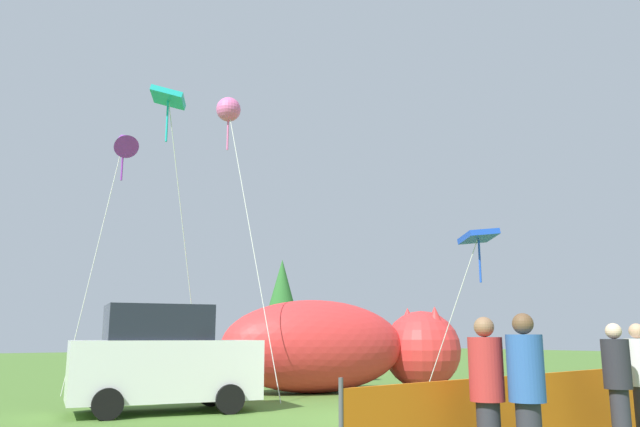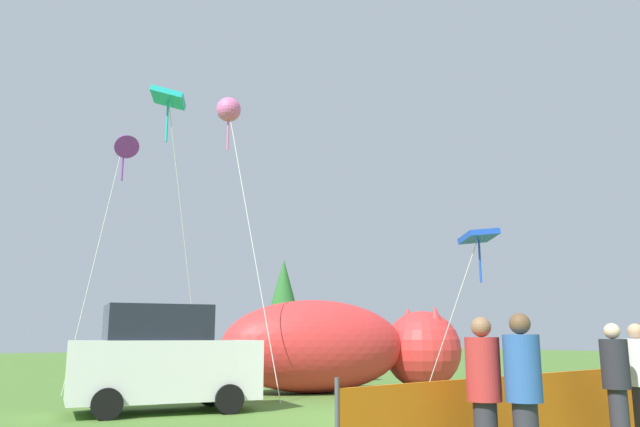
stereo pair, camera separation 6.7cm
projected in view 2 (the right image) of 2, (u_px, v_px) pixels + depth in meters
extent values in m
plane|color=#4C752D|center=(386.00, 419.00, 12.64)|extent=(120.00, 120.00, 0.00)
cube|color=white|center=(165.00, 370.00, 13.84)|extent=(4.32, 2.57, 1.29)
cube|color=#1E232D|center=(158.00, 323.00, 13.96)|extent=(2.52, 2.04, 0.77)
cylinder|color=black|center=(210.00, 393.00, 14.97)|extent=(0.66, 0.37, 0.63)
cylinder|color=black|center=(229.00, 399.00, 13.44)|extent=(0.66, 0.37, 0.63)
cylinder|color=black|center=(100.00, 396.00, 14.00)|extent=(0.66, 0.37, 0.63)
cylinder|color=black|center=(107.00, 404.00, 12.47)|extent=(0.66, 0.37, 0.63)
cube|color=#267F33|center=(478.00, 385.00, 15.61)|extent=(0.59, 0.59, 0.03)
cube|color=#267F33|center=(486.00, 377.00, 15.52)|extent=(0.43, 0.17, 0.42)
cylinder|color=#A5A5AD|center=(467.00, 395.00, 15.53)|extent=(0.02, 0.02, 0.43)
cylinder|color=#A5A5AD|center=(474.00, 393.00, 15.84)|extent=(0.02, 0.02, 0.43)
cylinder|color=#A5A5AD|center=(483.00, 395.00, 15.30)|extent=(0.02, 0.02, 0.43)
cylinder|color=#A5A5AD|center=(488.00, 394.00, 15.61)|extent=(0.02, 0.02, 0.43)
ellipsoid|color=red|center=(315.00, 346.00, 18.58)|extent=(6.18, 4.08, 2.72)
ellipsoid|color=yellow|center=(315.00, 367.00, 18.46)|extent=(4.03, 2.90, 1.22)
sphere|color=red|center=(422.00, 350.00, 19.83)|extent=(2.45, 2.45, 2.45)
cone|color=red|center=(408.00, 319.00, 20.51)|extent=(0.68, 0.68, 0.73)
cone|color=red|center=(435.00, 318.00, 19.53)|extent=(0.68, 0.68, 0.73)
cube|color=orange|center=(528.00, 415.00, 8.79)|extent=(7.32, 0.77, 1.10)
cylinder|color=#4C4C51|center=(637.00, 395.00, 11.18)|extent=(0.05, 0.05, 1.21)
cylinder|color=#B72D2D|center=(483.00, 369.00, 7.38)|extent=(0.41, 0.41, 0.74)
sphere|color=#8C6647|center=(481.00, 327.00, 7.48)|extent=(0.24, 0.24, 0.24)
cylinder|color=#2D59A5|center=(522.00, 368.00, 7.13)|extent=(0.42, 0.42, 0.75)
sphere|color=brown|center=(520.00, 324.00, 7.23)|extent=(0.25, 0.25, 0.25)
cylinder|color=silver|center=(638.00, 362.00, 9.77)|extent=(0.40, 0.40, 0.73)
sphere|color=tan|center=(635.00, 331.00, 9.87)|extent=(0.24, 0.24, 0.24)
cylinder|color=#2D2D38|center=(620.00, 420.00, 9.14)|extent=(0.27, 0.27, 0.87)
cylinder|color=#26262D|center=(615.00, 364.00, 9.30)|extent=(0.40, 0.40, 0.73)
sphere|color=beige|center=(612.00, 331.00, 9.39)|extent=(0.24, 0.24, 0.24)
cylinder|color=silver|center=(95.00, 260.00, 18.59)|extent=(1.37, 0.15, 7.74)
cone|color=purple|center=(124.00, 141.00, 19.77)|extent=(0.87, 1.36, 1.24)
cylinder|color=purple|center=(123.00, 162.00, 19.64)|extent=(0.06, 0.06, 1.20)
cylinder|color=silver|center=(452.00, 316.00, 17.41)|extent=(0.99, 1.40, 4.42)
cube|color=blue|center=(479.00, 236.00, 17.57)|extent=(1.20, 1.20, 0.38)
cylinder|color=blue|center=(480.00, 261.00, 17.43)|extent=(0.06, 0.06, 1.20)
cylinder|color=silver|center=(252.00, 241.00, 17.40)|extent=(0.30, 2.80, 8.53)
sphere|color=pink|center=(229.00, 110.00, 19.25)|extent=(0.75, 0.75, 0.75)
cylinder|color=pink|center=(228.00, 131.00, 19.11)|extent=(0.06, 0.06, 1.20)
cylinder|color=silver|center=(185.00, 247.00, 17.84)|extent=(1.91, 1.13, 8.29)
cube|color=#19B2B2|center=(168.00, 98.00, 17.67)|extent=(1.23, 1.23, 0.42)
cylinder|color=#19B2B2|center=(167.00, 121.00, 17.53)|extent=(0.06, 0.06, 1.20)
cylinder|color=brown|center=(283.00, 344.00, 53.13)|extent=(0.63, 0.63, 1.97)
cone|color=#2D6B2D|center=(284.00, 296.00, 53.93)|extent=(3.46, 3.46, 6.30)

